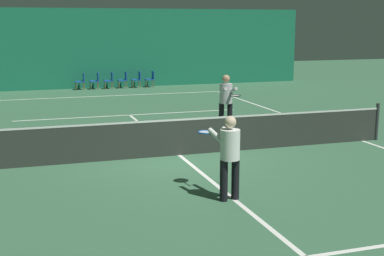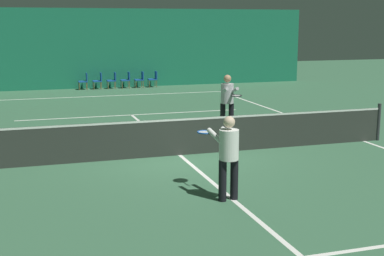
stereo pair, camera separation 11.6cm
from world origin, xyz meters
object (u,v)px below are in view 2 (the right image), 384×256
at_px(courtside_chair_2, 113,79).
at_px(courtside_chair_5, 154,78).
at_px(player_near, 228,151).
at_px(courtside_chair_1, 99,80).
at_px(player_far, 228,98).
at_px(courtside_chair_3, 127,79).
at_px(courtside_chair_0, 84,80).
at_px(tennis_net, 180,136).
at_px(courtside_chair_4, 140,78).

distance_m(courtside_chair_2, courtside_chair_5, 2.17).
xyz_separation_m(player_near, courtside_chair_1, (0.01, 18.29, -0.46)).
bearing_deg(player_near, player_far, -29.47).
bearing_deg(courtside_chair_3, courtside_chair_0, -90.00).
relative_size(tennis_net, courtside_chair_0, 14.29).
distance_m(courtside_chair_1, courtside_chair_5, 2.89).
distance_m(courtside_chair_2, courtside_chair_3, 0.72).
height_order(player_near, courtside_chair_5, player_near).
bearing_deg(courtside_chair_1, courtside_chair_4, 90.00).
xyz_separation_m(courtside_chair_1, courtside_chair_5, (2.89, 0.00, 0.00)).
height_order(tennis_net, courtside_chair_0, tennis_net).
relative_size(player_far, courtside_chair_1, 2.09).
relative_size(player_far, courtside_chair_5, 2.09).
relative_size(player_near, courtside_chair_1, 1.94).
xyz_separation_m(player_far, courtside_chair_2, (-1.69, 12.01, -0.53)).
distance_m(courtside_chair_0, courtside_chair_2, 1.45).
relative_size(courtside_chair_1, courtside_chair_3, 1.00).
bearing_deg(courtside_chair_0, tennis_net, 3.17).
bearing_deg(courtside_chair_1, courtside_chair_2, 90.00).
bearing_deg(tennis_net, player_far, 48.75).
bearing_deg(courtside_chair_3, courtside_chair_5, 90.00).
relative_size(courtside_chair_0, courtside_chair_4, 1.00).
bearing_deg(player_far, tennis_net, -35.39).
xyz_separation_m(courtside_chair_0, courtside_chair_5, (3.62, 0.00, 0.00)).
xyz_separation_m(courtside_chair_0, courtside_chair_1, (0.72, 0.00, 0.00)).
height_order(tennis_net, player_near, player_near).
height_order(courtside_chair_2, courtside_chair_3, same).
bearing_deg(courtside_chair_0, player_near, 2.22).
distance_m(player_near, player_far, 6.73).
xyz_separation_m(tennis_net, courtside_chair_4, (2.08, 14.66, -0.03)).
height_order(player_far, courtside_chair_3, player_far).
xyz_separation_m(player_far, courtside_chair_5, (0.48, 12.01, -0.53)).
distance_m(courtside_chair_0, courtside_chair_5, 3.62).
xyz_separation_m(player_far, courtside_chair_4, (-0.24, 12.01, -0.53)).
xyz_separation_m(courtside_chair_0, courtside_chair_2, (1.45, 0.00, 0.00)).
bearing_deg(courtside_chair_2, courtside_chair_5, 90.00).
bearing_deg(player_near, courtside_chair_4, -15.17).
height_order(player_far, courtside_chair_5, player_far).
xyz_separation_m(player_near, courtside_chair_4, (2.18, 18.29, -0.46)).
bearing_deg(courtside_chair_0, courtside_chair_4, 90.00).
xyz_separation_m(tennis_net, courtside_chair_5, (2.80, 14.66, -0.03)).
bearing_deg(courtside_chair_0, player_far, 14.63).
bearing_deg(courtside_chair_4, courtside_chair_3, -90.00).
xyz_separation_m(player_near, player_far, (2.42, 6.28, 0.07)).
bearing_deg(courtside_chair_0, courtside_chair_3, 90.00).
relative_size(tennis_net, courtside_chair_5, 14.29).
xyz_separation_m(courtside_chair_2, courtside_chair_5, (2.17, 0.00, 0.00)).
distance_m(courtside_chair_0, courtside_chair_1, 0.72).
distance_m(courtside_chair_3, courtside_chair_5, 1.45).
relative_size(player_near, courtside_chair_3, 1.94).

